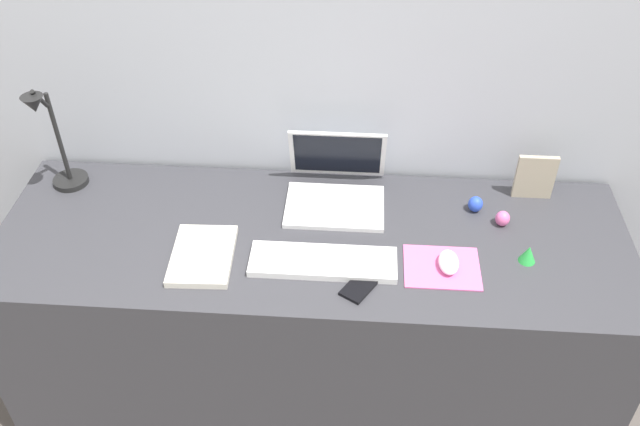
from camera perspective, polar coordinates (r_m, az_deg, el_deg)
The scene contains 14 objects.
ground_plane at distance 2.56m, azimuth -0.55°, elevation -14.39°, with size 6.00×6.00×0.00m, color #59514C.
back_wall at distance 2.24m, azimuth 0.03°, elevation 5.46°, with size 3.06×0.05×1.62m, color #B2B7C1.
desk at distance 2.27m, azimuth -0.61°, elevation -8.93°, with size 1.86×0.63×0.74m, color #38383D.
laptop at distance 2.12m, azimuth 1.33°, elevation 2.52°, with size 0.30×0.28×0.21m.
keyboard at distance 1.91m, azimuth 0.26°, elevation -4.08°, with size 0.41×0.13×0.02m, color white.
mousepad at distance 1.94m, azimuth 10.09°, elevation -4.46°, with size 0.21×0.17×0.00m, color pink.
mouse at distance 1.93m, azimuth 10.64°, elevation -4.04°, with size 0.06×0.10×0.03m, color white.
cell_phone at distance 1.86m, azimuth 3.46°, elevation -5.97°, with size 0.06×0.13×0.01m, color black.
desk_lamp at distance 2.23m, azimuth -21.21°, elevation 5.40°, with size 0.11×0.17×0.38m.
notebook_pad at distance 1.96m, azimuth -9.73°, elevation -3.50°, with size 0.17×0.24×0.02m, color silver.
picture_frame at distance 2.21m, azimuth 17.43°, elevation 2.86°, with size 0.12×0.02×0.15m, color #B2A58C.
toy_figurine_green at distance 2.00m, azimuth 16.91°, elevation -3.27°, with size 0.05×0.05×0.05m, color green.
toy_figurine_pink at distance 2.10m, azimuth 14.93°, elevation -0.44°, with size 0.04×0.04×0.05m, color pink.
toy_figurine_blue at distance 2.13m, azimuth 12.79°, elevation 0.73°, with size 0.04×0.04×0.05m, color blue.
Camera 1 is at (0.13, -1.49, 2.08)m, focal length 38.52 mm.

